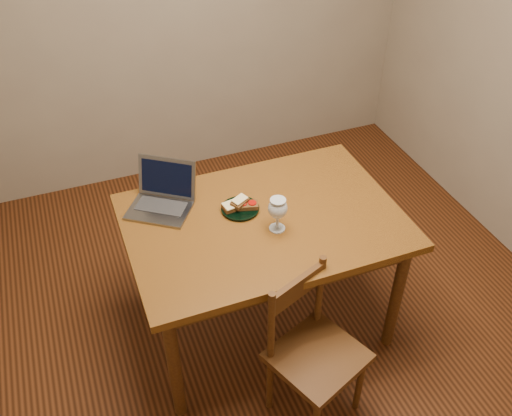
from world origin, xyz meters
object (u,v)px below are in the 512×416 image
object	(u,v)px
chair	(315,347)
plate	(240,209)
table	(263,232)
milk_glass	(278,214)
laptop	(163,195)

from	to	relation	value
chair	plate	world-z (taller)	chair
table	chair	distance (m)	0.60
table	plate	bearing A→B (deg)	129.20
table	milk_glass	bearing A→B (deg)	-70.52
plate	milk_glass	size ratio (longest dim) A/B	1.07
table	laptop	world-z (taller)	laptop
table	chair	world-z (taller)	chair
table	plate	size ratio (longest dim) A/B	7.01
plate	milk_glass	xyz separation A→B (m)	(0.11, -0.19, 0.08)
table	chair	xyz separation A→B (m)	(0.02, -0.56, -0.22)
chair	milk_glass	size ratio (longest dim) A/B	2.77
table	laptop	xyz separation A→B (m)	(-0.41, 0.28, 0.14)
milk_glass	laptop	distance (m)	0.58
laptop	plate	bearing A→B (deg)	6.20
table	laptop	bearing A→B (deg)	145.64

